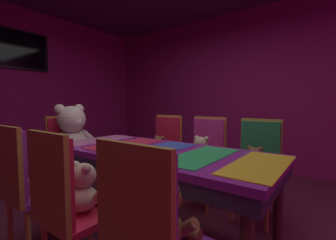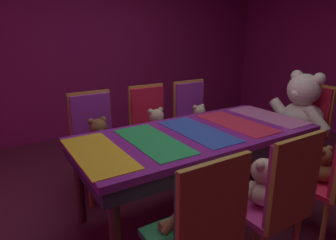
{
  "view_description": "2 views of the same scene",
  "coord_description": "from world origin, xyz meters",
  "px_view_note": "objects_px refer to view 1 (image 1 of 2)",
  "views": [
    {
      "loc": [
        -1.53,
        -1.25,
        1.14
      ],
      "look_at": [
        0.14,
        0.0,
        0.99
      ],
      "focal_mm": 24.48,
      "sensor_mm": 36.0,
      "label": 1
    },
    {
      "loc": [
        1.79,
        -1.41,
        1.52
      ],
      "look_at": [
        -0.11,
        -0.22,
        0.85
      ],
      "focal_mm": 31.27,
      "sensor_mm": 36.0,
      "label": 2
    }
  ],
  "objects_px": {
    "chair_right_0": "(258,158)",
    "teddy_left_2": "(42,176)",
    "teddy_right_1": "(200,153)",
    "chair_left_0": "(145,230)",
    "teddy_left_0": "(166,217)",
    "chair_left_1": "(62,197)",
    "king_teddy_bear": "(72,136)",
    "banquet_table": "(159,159)",
    "teddy_right_0": "(254,163)",
    "chair_right_1": "(206,150)",
    "wall_tv": "(12,48)",
    "teddy_right_2": "(159,148)",
    "throne_chair": "(65,146)",
    "chair_right_2": "(165,145)",
    "chair_left_2": "(22,178)",
    "teddy_left_1": "(84,190)"
  },
  "relations": [
    {
      "from": "teddy_left_0",
      "to": "chair_right_1",
      "type": "relative_size",
      "value": 0.34
    },
    {
      "from": "king_teddy_bear",
      "to": "chair_left_1",
      "type": "bearing_deg",
      "value": -32.63
    },
    {
      "from": "chair_left_0",
      "to": "chair_right_2",
      "type": "xyz_separation_m",
      "value": [
        1.7,
        1.2,
        0.0
      ]
    },
    {
      "from": "teddy_right_0",
      "to": "teddy_right_1",
      "type": "xyz_separation_m",
      "value": [
        0.01,
        0.59,
        0.02
      ]
    },
    {
      "from": "chair_left_0",
      "to": "teddy_right_1",
      "type": "distance_m",
      "value": 1.64
    },
    {
      "from": "teddy_left_2",
      "to": "chair_right_1",
      "type": "bearing_deg",
      "value": -21.34
    },
    {
      "from": "chair_right_2",
      "to": "teddy_right_2",
      "type": "relative_size",
      "value": 3.44
    },
    {
      "from": "chair_left_2",
      "to": "teddy_right_0",
      "type": "bearing_deg",
      "value": -37.55
    },
    {
      "from": "chair_left_2",
      "to": "teddy_right_2",
      "type": "relative_size",
      "value": 3.44
    },
    {
      "from": "chair_left_0",
      "to": "throne_chair",
      "type": "relative_size",
      "value": 1.0
    },
    {
      "from": "chair_right_0",
      "to": "teddy_left_2",
      "type": "bearing_deg",
      "value": -37.56
    },
    {
      "from": "chair_left_1",
      "to": "chair_right_1",
      "type": "height_order",
      "value": "same"
    },
    {
      "from": "chair_left_1",
      "to": "chair_right_0",
      "type": "xyz_separation_m",
      "value": [
        1.7,
        -0.64,
        0.0
      ]
    },
    {
      "from": "chair_left_0",
      "to": "king_teddy_bear",
      "type": "bearing_deg",
      "value": 67.13
    },
    {
      "from": "chair_left_0",
      "to": "wall_tv",
      "type": "relative_size",
      "value": 0.87
    },
    {
      "from": "throne_chair",
      "to": "teddy_right_2",
      "type": "bearing_deg",
      "value": 37.09
    },
    {
      "from": "teddy_left_2",
      "to": "teddy_left_1",
      "type": "bearing_deg",
      "value": -89.7
    },
    {
      "from": "teddy_right_1",
      "to": "chair_right_2",
      "type": "bearing_deg",
      "value": -104.62
    },
    {
      "from": "chair_left_0",
      "to": "chair_right_0",
      "type": "height_order",
      "value": "same"
    },
    {
      "from": "chair_right_2",
      "to": "throne_chair",
      "type": "bearing_deg",
      "value": -47.83
    },
    {
      "from": "teddy_left_0",
      "to": "chair_left_0",
      "type": "bearing_deg",
      "value": 180.0
    },
    {
      "from": "chair_left_1",
      "to": "king_teddy_bear",
      "type": "bearing_deg",
      "value": 57.37
    },
    {
      "from": "chair_left_0",
      "to": "teddy_left_2",
      "type": "height_order",
      "value": "chair_left_0"
    },
    {
      "from": "teddy_right_1",
      "to": "banquet_table",
      "type": "bearing_deg",
      "value": -2.3
    },
    {
      "from": "teddy_right_1",
      "to": "king_teddy_bear",
      "type": "bearing_deg",
      "value": -63.35
    },
    {
      "from": "chair_left_2",
      "to": "teddy_right_1",
      "type": "height_order",
      "value": "chair_left_2"
    },
    {
      "from": "banquet_table",
      "to": "chair_right_1",
      "type": "height_order",
      "value": "chair_right_1"
    },
    {
      "from": "chair_right_1",
      "to": "chair_right_2",
      "type": "bearing_deg",
      "value": -91.38
    },
    {
      "from": "teddy_left_2",
      "to": "chair_right_1",
      "type": "distance_m",
      "value": 1.69
    },
    {
      "from": "chair_left_0",
      "to": "teddy_right_0",
      "type": "bearing_deg",
      "value": -0.33
    },
    {
      "from": "teddy_left_1",
      "to": "chair_right_1",
      "type": "bearing_deg",
      "value": -1.85
    },
    {
      "from": "chair_right_1",
      "to": "king_teddy_bear",
      "type": "xyz_separation_m",
      "value": [
        -0.85,
        1.4,
        0.15
      ]
    },
    {
      "from": "chair_left_2",
      "to": "teddy_left_1",
      "type": "bearing_deg",
      "value": -75.42
    },
    {
      "from": "chair_left_0",
      "to": "teddy_right_1",
      "type": "relative_size",
      "value": 2.9
    },
    {
      "from": "banquet_table",
      "to": "teddy_left_0",
      "type": "xyz_separation_m",
      "value": [
        -0.69,
        -0.61,
        -0.06
      ]
    },
    {
      "from": "chair_right_1",
      "to": "teddy_right_2",
      "type": "relative_size",
      "value": 3.44
    },
    {
      "from": "teddy_left_0",
      "to": "chair_right_0",
      "type": "bearing_deg",
      "value": -0.33
    },
    {
      "from": "teddy_right_2",
      "to": "throne_chair",
      "type": "bearing_deg",
      "value": -52.91
    },
    {
      "from": "teddy_right_0",
      "to": "king_teddy_bear",
      "type": "relative_size",
      "value": 0.4
    },
    {
      "from": "chair_left_1",
      "to": "teddy_right_0",
      "type": "relative_size",
      "value": 3.44
    },
    {
      "from": "teddy_left_0",
      "to": "teddy_right_2",
      "type": "distance_m",
      "value": 1.85
    },
    {
      "from": "chair_left_2",
      "to": "teddy_right_2",
      "type": "xyz_separation_m",
      "value": [
        1.59,
        0.0,
        -0.02
      ]
    },
    {
      "from": "throne_chair",
      "to": "teddy_left_1",
      "type": "bearing_deg",
      "value": -25.27
    },
    {
      "from": "chair_right_0",
      "to": "wall_tv",
      "type": "xyz_separation_m",
      "value": [
        -0.84,
        3.72,
        1.45
      ]
    },
    {
      "from": "teddy_left_1",
      "to": "teddy_right_0",
      "type": "distance_m",
      "value": 1.55
    },
    {
      "from": "teddy_right_1",
      "to": "chair_left_0",
      "type": "bearing_deg",
      "value": 20.61
    },
    {
      "from": "chair_right_1",
      "to": "king_teddy_bear",
      "type": "relative_size",
      "value": 1.38
    },
    {
      "from": "teddy_right_1",
      "to": "chair_left_1",
      "type": "bearing_deg",
      "value": -1.85
    },
    {
      "from": "teddy_left_0",
      "to": "chair_left_1",
      "type": "height_order",
      "value": "chair_left_1"
    },
    {
      "from": "banquet_table",
      "to": "throne_chair",
      "type": "xyz_separation_m",
      "value": [
        0.0,
        1.54,
        -0.06
      ]
    }
  ]
}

